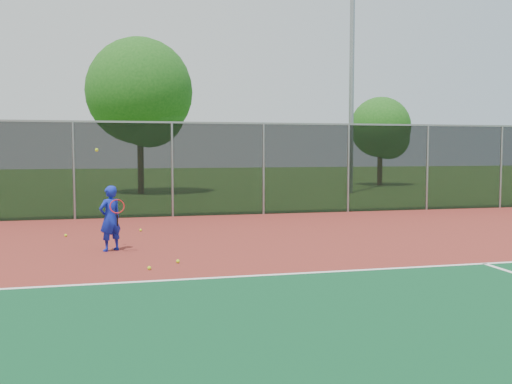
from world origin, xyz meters
TOP-DOWN VIEW (x-y plane):
  - ground at (0.00, 0.00)m, footprint 120.00×120.00m
  - court_apron at (0.00, 2.00)m, footprint 30.00×20.00m
  - fence_back at (0.00, 12.00)m, footprint 30.00×0.06m
  - tennis_player at (-4.84, 6.07)m, footprint 0.60×0.69m
  - practice_ball_0 at (-3.58, 4.43)m, footprint 0.07×0.07m
  - practice_ball_2 at (-5.95, 8.34)m, footprint 0.07×0.07m
  - practice_ball_3 at (-4.14, 3.94)m, footprint 0.07×0.07m
  - practice_ball_4 at (-4.12, 8.85)m, footprint 0.07×0.07m
  - floodlight_n at (6.49, 20.10)m, footprint 0.90×0.40m
  - tree_back_left at (-3.54, 22.09)m, footprint 5.15×5.15m
  - tree_back_mid at (10.65, 25.20)m, footprint 3.60×3.60m

SIDE VIEW (x-z plane):
  - ground at x=0.00m, z-range 0.00..0.00m
  - court_apron at x=0.00m, z-range 0.00..0.02m
  - practice_ball_0 at x=-3.58m, z-range 0.02..0.09m
  - practice_ball_2 at x=-5.95m, z-range 0.02..0.09m
  - practice_ball_3 at x=-4.14m, z-range 0.02..0.09m
  - practice_ball_4 at x=-4.12m, z-range 0.02..0.09m
  - tennis_player at x=-4.84m, z-range -0.37..1.80m
  - fence_back at x=0.00m, z-range 0.05..3.08m
  - tree_back_mid at x=10.65m, z-range 0.67..5.96m
  - tree_back_left at x=-3.54m, z-range 0.96..8.53m
  - floodlight_n at x=6.49m, z-range 0.79..14.22m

